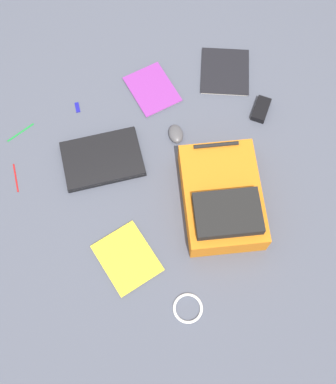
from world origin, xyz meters
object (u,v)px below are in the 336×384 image
object	(u,v)px
backpack	(222,199)
book_blue	(152,89)
pen_black	(20,132)
pen_blue	(16,178)
book_manual	(127,258)
cable_coil	(188,308)
book_red	(225,72)
computer_mouse	(176,134)
power_brick	(261,109)
laptop	(102,159)
usb_stick	(77,107)

from	to	relation	value
backpack	book_blue	size ratio (longest dim) A/B	1.88
backpack	pen_black	bearing A→B (deg)	139.24
book_blue	pen_blue	bearing A→B (deg)	-161.98
book_manual	book_blue	size ratio (longest dim) A/B	1.06
book_blue	cable_coil	world-z (taller)	same
pen_black	book_red	bearing A→B (deg)	-0.33
book_red	pen_black	world-z (taller)	book_red
book_manual	pen_black	bearing A→B (deg)	111.38
backpack	book_blue	distance (m)	0.63
pen_blue	cable_coil	bearing A→B (deg)	-56.36
computer_mouse	book_blue	bearing A→B (deg)	101.79
power_brick	pen_blue	distance (m)	1.11
power_brick	pen_blue	bearing A→B (deg)	177.76
book_red	pen_black	bearing A→B (deg)	179.67
book_red	pen_black	xyz separation A→B (m)	(-0.97, 0.01, -0.00)
laptop	computer_mouse	world-z (taller)	computer_mouse
computer_mouse	pen_black	bearing A→B (deg)	166.16
power_brick	pen_blue	xyz separation A→B (m)	(-1.11, 0.04, -0.01)
usb_stick	computer_mouse	bearing A→B (deg)	-37.25
computer_mouse	pen_blue	world-z (taller)	computer_mouse
book_manual	backpack	bearing A→B (deg)	11.54
laptop	book_red	world-z (taller)	laptop
power_brick	backpack	bearing A→B (deg)	-133.15
backpack	computer_mouse	size ratio (longest dim) A/B	5.41
book_red	cable_coil	world-z (taller)	book_red
backpack	usb_stick	xyz separation A→B (m)	(-0.44, 0.65, -0.07)
laptop	cable_coil	world-z (taller)	laptop
pen_blue	usb_stick	xyz separation A→B (m)	(0.34, 0.25, 0.00)
book_blue	pen_blue	world-z (taller)	book_blue
pen_black	usb_stick	bearing A→B (deg)	8.35
book_manual	pen_black	size ratio (longest dim) A/B	2.07
laptop	usb_stick	world-z (taller)	laptop
pen_black	backpack	bearing A→B (deg)	-40.76
pen_black	pen_blue	world-z (taller)	same
laptop	pen_blue	xyz separation A→B (m)	(-0.37, 0.04, -0.01)
book_manual	cable_coil	size ratio (longest dim) A/B	2.45
backpack	cable_coil	bearing A→B (deg)	-127.99
laptop	book_red	xyz separation A→B (m)	(0.66, 0.25, -0.01)
power_brick	pen_blue	world-z (taller)	power_brick
computer_mouse	power_brick	world-z (taller)	computer_mouse
backpack	power_brick	size ratio (longest dim) A/B	4.17
computer_mouse	pen_black	distance (m)	0.68
book_red	computer_mouse	bearing A→B (deg)	-144.17
book_red	book_manual	xyz separation A→B (m)	(-0.69, -0.69, -0.00)
book_blue	computer_mouse	distance (m)	0.26
book_red	book_manual	bearing A→B (deg)	-135.14
book_red	cable_coil	distance (m)	1.09
book_blue	computer_mouse	bearing A→B (deg)	-85.03
computer_mouse	cable_coil	xyz separation A→B (m)	(-0.21, -0.72, -0.01)
book_red	power_brick	bearing A→B (deg)	-73.25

